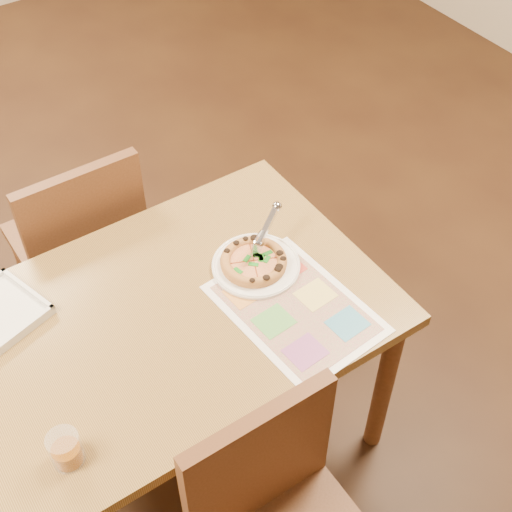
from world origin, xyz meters
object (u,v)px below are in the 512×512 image
plate (256,266)px  glass_tumbler (66,451)px  chair_far (81,233)px  menu (295,308)px  dining_table (162,336)px  pizza (254,261)px  pizza_cutter (265,232)px

plate → glass_tumbler: glass_tumbler is taller
chair_far → menu: size_ratio=0.99×
chair_far → plate: 0.70m
dining_table → pizza: pizza is taller
menu → dining_table: bearing=151.5°
pizza → glass_tumbler: size_ratio=2.04×
plate → pizza: 0.02m
glass_tumbler → pizza: bearing=21.2°
pizza_cutter → glass_tumbler: bearing=171.6°
chair_far → menu: 0.87m
plate → pizza: bearing=136.7°
plate → pizza_cutter: (0.06, 0.04, 0.08)m
glass_tumbler → menu: (0.73, 0.08, -0.04)m
menu → glass_tumbler: bearing=-173.9°
glass_tumbler → menu: bearing=6.1°
dining_table → pizza_cutter: (0.40, 0.05, 0.17)m
plate → pizza: (-0.01, 0.00, 0.02)m
pizza → glass_tumbler: bearing=-158.8°
dining_table → menu: size_ratio=2.74×
plate → pizza_cutter: size_ratio=1.72×
pizza_cutter → dining_table: bearing=156.9°
chair_far → glass_tumbler: 0.97m
dining_table → glass_tumbler: 0.49m
dining_table → chair_far: bearing=90.0°
pizza_cutter → menu: size_ratio=0.33×
plate → glass_tumbler: size_ratio=2.69×
pizza → glass_tumbler: (-0.72, -0.28, 0.02)m
chair_far → plate: size_ratio=1.75×
pizza_cutter → menu: (-0.05, -0.24, -0.09)m
dining_table → plate: (0.34, 0.01, 0.09)m
pizza_cutter → menu: pizza_cutter is taller
dining_table → pizza_cutter: 0.44m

